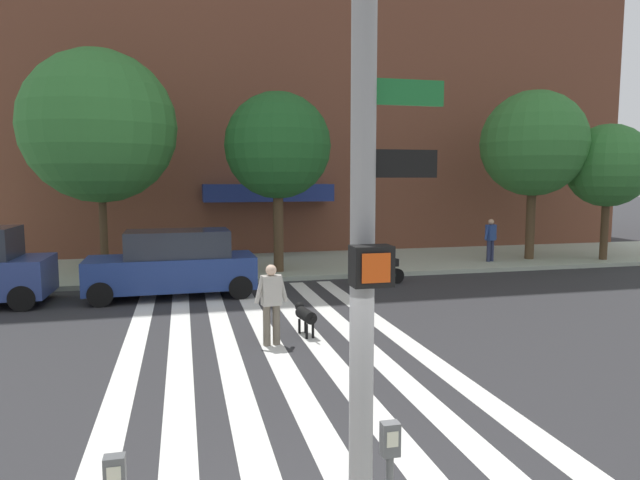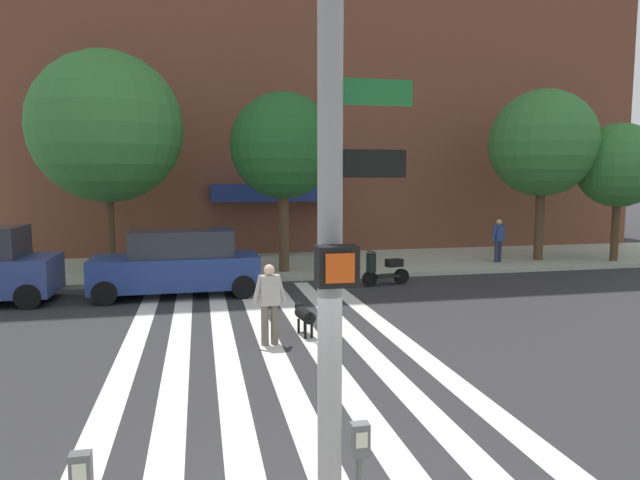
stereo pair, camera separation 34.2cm
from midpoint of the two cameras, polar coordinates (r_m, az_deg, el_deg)
ground_plane at (r=11.69m, az=-5.75°, el=-10.37°), size 160.00×160.00×0.00m
sidewalk_far at (r=21.08m, az=-8.72°, el=-2.70°), size 80.00×6.00×0.15m
crosswalk_stripes at (r=11.72m, az=-4.35°, el=-10.29°), size 5.85×12.72×0.01m
traffic_light_pole at (r=3.94m, az=3.84°, el=8.83°), size 0.74×0.46×5.80m
parked_car_behind_first at (r=16.43m, az=-13.66°, el=-2.34°), size 4.65×1.96×1.89m
parked_scooter at (r=17.75m, az=7.24°, el=-3.05°), size 1.62×0.61×1.11m
street_tree_nearest at (r=19.96m, az=-20.39°, el=10.67°), size 4.94×4.94×7.33m
street_tree_middle at (r=19.21m, az=-3.24°, el=9.49°), size 3.58×3.58×6.08m
street_tree_further at (r=23.65m, az=22.07°, el=9.07°), size 4.10×4.10×6.59m
street_tree_furthest at (r=24.58m, az=28.43°, el=6.65°), size 3.21×3.21×5.29m
pedestrian_dog_walker at (r=11.33m, az=-4.29°, el=-6.06°), size 0.71×0.29×1.64m
dog_on_leash at (r=12.08m, az=-0.80°, el=-7.60°), size 0.35×1.04×0.65m
pedestrian_bystander at (r=22.48m, az=18.09°, el=0.19°), size 0.69×0.36×1.64m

